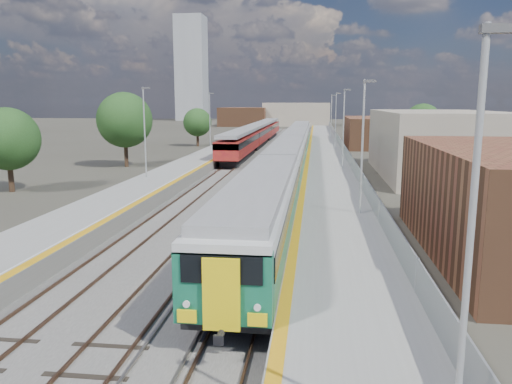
# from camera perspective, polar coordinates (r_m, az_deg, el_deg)

# --- Properties ---
(ground) EXTENTS (320.00, 320.00, 0.00)m
(ground) POSITION_cam_1_polar(r_m,az_deg,el_deg) (57.02, 2.75, 2.90)
(ground) COLOR #47443A
(ground) RESTS_ON ground
(ballast_bed) EXTENTS (10.50, 155.00, 0.06)m
(ballast_bed) POSITION_cam_1_polar(r_m,az_deg,el_deg) (59.68, 0.76, 3.27)
(ballast_bed) COLOR #565451
(ballast_bed) RESTS_ON ground
(tracks) EXTENTS (8.96, 160.00, 0.17)m
(tracks) POSITION_cam_1_polar(r_m,az_deg,el_deg) (61.27, 1.49, 3.52)
(tracks) COLOR #4C3323
(tracks) RESTS_ON ground
(platform_right) EXTENTS (4.70, 155.00, 8.52)m
(platform_right) POSITION_cam_1_polar(r_m,az_deg,el_deg) (59.30, 8.03, 3.62)
(platform_right) COLOR slate
(platform_right) RESTS_ON ground
(platform_left) EXTENTS (4.30, 155.00, 8.52)m
(platform_left) POSITION_cam_1_polar(r_m,az_deg,el_deg) (60.70, -5.64, 3.80)
(platform_left) COLOR slate
(platform_left) RESTS_ON ground
(buildings) EXTENTS (72.00, 185.50, 40.00)m
(buildings) POSITION_cam_1_polar(r_m,az_deg,el_deg) (146.72, -1.88, 11.59)
(buildings) COLOR brown
(buildings) RESTS_ON ground
(green_train) EXTENTS (2.89, 80.35, 3.18)m
(green_train) POSITION_cam_1_polar(r_m,az_deg,el_deg) (53.37, 4.12, 4.80)
(green_train) COLOR black
(green_train) RESTS_ON ground
(red_train) EXTENTS (2.87, 58.11, 3.62)m
(red_train) POSITION_cam_1_polar(r_m,az_deg,el_deg) (81.91, 0.15, 6.66)
(red_train) COLOR black
(red_train) RESTS_ON ground
(tree_a) EXTENTS (5.08, 5.08, 6.89)m
(tree_a) POSITION_cam_1_polar(r_m,az_deg,el_deg) (45.26, -26.52, 5.43)
(tree_a) COLOR #382619
(tree_a) RESTS_ON ground
(tree_b) EXTENTS (6.19, 6.19, 8.39)m
(tree_b) POSITION_cam_1_polar(r_m,az_deg,el_deg) (58.40, -14.79, 7.95)
(tree_b) COLOR #382619
(tree_b) RESTS_ON ground
(tree_c) EXTENTS (4.64, 4.64, 6.29)m
(tree_c) POSITION_cam_1_polar(r_m,az_deg,el_deg) (83.67, -6.72, 7.91)
(tree_c) COLOR #382619
(tree_c) RESTS_ON ground
(tree_d) EXTENTS (5.22, 5.22, 7.08)m
(tree_d) POSITION_cam_1_polar(r_m,az_deg,el_deg) (76.72, 18.50, 7.62)
(tree_d) COLOR #382619
(tree_d) RESTS_ON ground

